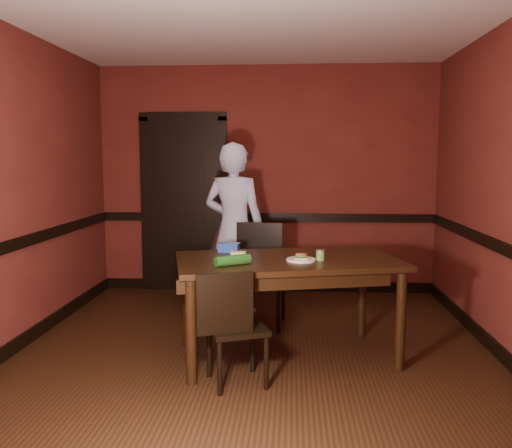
# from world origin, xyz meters

# --- Properties ---
(floor) EXTENTS (4.00, 4.50, 0.01)m
(floor) POSITION_xyz_m (0.00, 0.00, 0.00)
(floor) COLOR black
(floor) RESTS_ON ground
(ceiling) EXTENTS (4.00, 4.50, 0.01)m
(ceiling) POSITION_xyz_m (0.00, 0.00, 2.70)
(ceiling) COLOR white
(ceiling) RESTS_ON ground
(wall_back) EXTENTS (4.00, 0.02, 2.70)m
(wall_back) POSITION_xyz_m (0.00, 2.25, 1.35)
(wall_back) COLOR maroon
(wall_back) RESTS_ON ground
(wall_front) EXTENTS (4.00, 0.02, 2.70)m
(wall_front) POSITION_xyz_m (0.00, -2.25, 1.35)
(wall_front) COLOR maroon
(wall_front) RESTS_ON ground
(wall_left) EXTENTS (0.02, 4.50, 2.70)m
(wall_left) POSITION_xyz_m (-2.00, 0.00, 1.35)
(wall_left) COLOR maroon
(wall_left) RESTS_ON ground
(dado_back) EXTENTS (4.00, 0.03, 0.10)m
(dado_back) POSITION_xyz_m (0.00, 2.23, 0.90)
(dado_back) COLOR black
(dado_back) RESTS_ON ground
(dado_left) EXTENTS (0.03, 4.50, 0.10)m
(dado_left) POSITION_xyz_m (-1.99, 0.00, 0.90)
(dado_left) COLOR black
(dado_left) RESTS_ON ground
(dado_right) EXTENTS (0.03, 4.50, 0.10)m
(dado_right) POSITION_xyz_m (1.99, 0.00, 0.90)
(dado_right) COLOR black
(dado_right) RESTS_ON ground
(baseboard_back) EXTENTS (4.00, 0.03, 0.12)m
(baseboard_back) POSITION_xyz_m (0.00, 2.23, 0.06)
(baseboard_back) COLOR black
(baseboard_back) RESTS_ON ground
(baseboard_left) EXTENTS (0.03, 4.50, 0.12)m
(baseboard_left) POSITION_xyz_m (-1.99, 0.00, 0.06)
(baseboard_left) COLOR black
(baseboard_left) RESTS_ON ground
(baseboard_right) EXTENTS (0.03, 4.50, 0.12)m
(baseboard_right) POSITION_xyz_m (1.99, 0.00, 0.06)
(baseboard_right) COLOR black
(baseboard_right) RESTS_ON ground
(door) EXTENTS (1.05, 0.07, 2.20)m
(door) POSITION_xyz_m (-1.00, 2.22, 1.09)
(door) COLOR black
(door) RESTS_ON ground
(dining_table) EXTENTS (1.92, 1.36, 0.82)m
(dining_table) POSITION_xyz_m (0.27, 0.02, 0.41)
(dining_table) COLOR black
(dining_table) RESTS_ON floor
(chair_far) EXTENTS (0.50, 0.50, 0.98)m
(chair_far) POSITION_xyz_m (0.01, 0.84, 0.49)
(chair_far) COLOR black
(chair_far) RESTS_ON floor
(chair_near) EXTENTS (0.51, 0.51, 0.84)m
(chair_near) POSITION_xyz_m (-0.08, -0.52, 0.42)
(chair_near) COLOR black
(chair_near) RESTS_ON floor
(person) EXTENTS (0.73, 0.58, 1.77)m
(person) POSITION_xyz_m (-0.29, 1.32, 0.89)
(person) COLOR #B4C7EF
(person) RESTS_ON floor
(sandwich_plate) EXTENTS (0.23, 0.23, 0.06)m
(sandwich_plate) POSITION_xyz_m (0.38, -0.08, 0.83)
(sandwich_plate) COLOR white
(sandwich_plate) RESTS_ON dining_table
(sauce_jar) EXTENTS (0.07, 0.07, 0.08)m
(sauce_jar) POSITION_xyz_m (0.53, -0.06, 0.86)
(sauce_jar) COLOR #608C3E
(sauce_jar) RESTS_ON dining_table
(cheese_saucer) EXTENTS (0.15, 0.15, 0.05)m
(cheese_saucer) POSITION_xyz_m (-0.12, 0.02, 0.84)
(cheese_saucer) COLOR white
(cheese_saucer) RESTS_ON dining_table
(food_tub) EXTENTS (0.19, 0.14, 0.08)m
(food_tub) POSITION_xyz_m (-0.23, 0.28, 0.86)
(food_tub) COLOR #2948B7
(food_tub) RESTS_ON dining_table
(wrapped_veg) EXTENTS (0.27, 0.21, 0.08)m
(wrapped_veg) POSITION_xyz_m (-0.13, -0.30, 0.86)
(wrapped_veg) COLOR #194A15
(wrapped_veg) RESTS_ON dining_table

